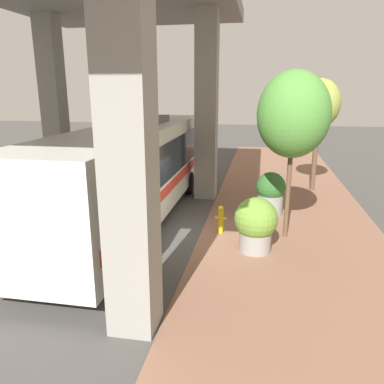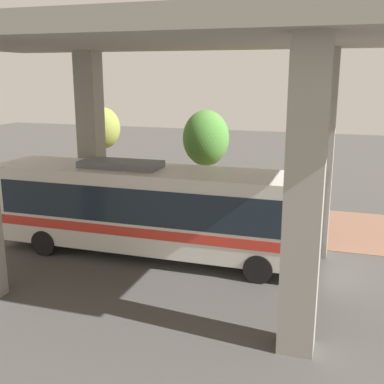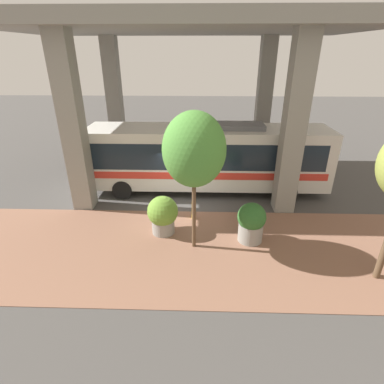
% 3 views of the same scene
% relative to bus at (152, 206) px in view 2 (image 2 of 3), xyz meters
% --- Properties ---
extents(ground_plane, '(80.00, 80.00, 0.00)m').
position_rel_bus_xyz_m(ground_plane, '(-2.58, 1.18, -1.98)').
color(ground_plane, '#474442').
rests_on(ground_plane, ground).
extents(sidewalk_strip, '(6.00, 40.00, 0.02)m').
position_rel_bus_xyz_m(sidewalk_strip, '(-5.58, 1.18, -1.97)').
color(sidewalk_strip, '#845B47').
rests_on(sidewalk_strip, ground).
extents(overpass, '(9.40, 17.64, 8.40)m').
position_rel_bus_xyz_m(overpass, '(1.42, 1.18, 5.26)').
color(overpass, gray).
rests_on(overpass, ground).
extents(bus, '(2.78, 12.41, 3.66)m').
position_rel_bus_xyz_m(bus, '(0.00, 0.00, 0.00)').
color(bus, silver).
rests_on(bus, ground).
extents(fire_hydrant, '(0.39, 0.19, 0.96)m').
position_rel_bus_xyz_m(fire_hydrant, '(-3.22, 0.64, -1.50)').
color(fire_hydrant, gold).
rests_on(fire_hydrant, ground).
extents(planter_front, '(1.12, 1.12, 1.66)m').
position_rel_bus_xyz_m(planter_front, '(-4.86, -1.67, -1.13)').
color(planter_front, gray).
rests_on(planter_front, ground).
extents(planter_middle, '(1.26, 1.26, 1.65)m').
position_rel_bus_xyz_m(planter_middle, '(-4.38, 1.88, -1.12)').
color(planter_middle, gray).
rests_on(planter_middle, ground).
extents(street_tree_near, '(1.84, 1.84, 5.14)m').
position_rel_bus_xyz_m(street_tree_near, '(-6.91, -5.65, 2.00)').
color(street_tree_near, brown).
rests_on(street_tree_near, ground).
extents(street_tree_far, '(2.18, 2.18, 5.25)m').
position_rel_bus_xyz_m(street_tree_far, '(-5.33, 0.58, 1.94)').
color(street_tree_far, brown).
rests_on(street_tree_far, ground).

